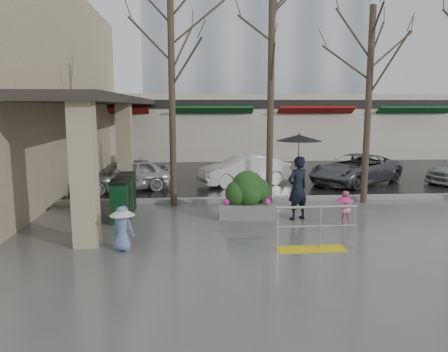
{
  "coord_description": "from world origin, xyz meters",
  "views": [
    {
      "loc": [
        -1.47,
        -10.68,
        3.26
      ],
      "look_at": [
        -0.49,
        1.56,
        1.3
      ],
      "focal_mm": 35.0,
      "sensor_mm": 36.0,
      "label": 1
    }
  ],
  "objects": [
    {
      "name": "tree_mideast",
      "position": [
        4.5,
        3.6,
        4.86
      ],
      "size": [
        3.2,
        3.2,
        6.5
      ],
      "color": "#382B21",
      "rests_on": "ground"
    },
    {
      "name": "pillar_front",
      "position": [
        -3.9,
        -0.5,
        1.75
      ],
      "size": [
        0.55,
        0.55,
        3.5
      ],
      "primitive_type": "cube",
      "color": "tan",
      "rests_on": "ground"
    },
    {
      "name": "handrail",
      "position": [
        1.36,
        -1.2,
        0.38
      ],
      "size": [
        1.9,
        0.5,
        1.03
      ],
      "color": "yellow",
      "rests_on": "ground"
    },
    {
      "name": "tree_west",
      "position": [
        -2.0,
        3.6,
        5.08
      ],
      "size": [
        3.2,
        3.2,
        6.8
      ],
      "color": "#382B21",
      "rests_on": "ground"
    },
    {
      "name": "planter",
      "position": [
        0.23,
        1.79,
        0.67
      ],
      "size": [
        1.72,
        1.04,
        1.41
      ],
      "rotation": [
        0.0,
        0.0,
        -0.15
      ],
      "color": "slate",
      "rests_on": "ground"
    },
    {
      "name": "ground",
      "position": [
        0.0,
        0.0,
        0.0
      ],
      "size": [
        120.0,
        120.0,
        0.0
      ],
      "primitive_type": "plane",
      "color": "#51514F",
      "rests_on": "ground"
    },
    {
      "name": "near_building",
      "position": [
        -9.0,
        8.0,
        4.0
      ],
      "size": [
        6.0,
        18.0,
        8.0
      ],
      "primitive_type": "cube",
      "color": "tan",
      "rests_on": "ground"
    },
    {
      "name": "canopy_slab",
      "position": [
        -4.8,
        8.0,
        3.62
      ],
      "size": [
        2.8,
        18.0,
        0.25
      ],
      "primitive_type": "cube",
      "color": "#2D2823",
      "rests_on": "pillar_front"
    },
    {
      "name": "office_tower",
      "position": [
        4.0,
        30.0,
        12.5
      ],
      "size": [
        18.0,
        12.0,
        25.0
      ],
      "primitive_type": "cube",
      "color": "#8C99A8",
      "rests_on": "ground"
    },
    {
      "name": "woman",
      "position": [
        1.65,
        1.51,
        1.45
      ],
      "size": [
        1.32,
        1.32,
        2.52
      ],
      "rotation": [
        0.0,
        0.0,
        3.58
      ],
      "color": "black",
      "rests_on": "ground"
    },
    {
      "name": "child_pink",
      "position": [
        2.78,
        0.76,
        0.55
      ],
      "size": [
        0.53,
        0.48,
        0.97
      ],
      "rotation": [
        0.0,
        0.0,
        2.98
      ],
      "color": "pink",
      "rests_on": "ground"
    },
    {
      "name": "car_b",
      "position": [
        0.81,
        7.24,
        0.63
      ],
      "size": [
        4.05,
        2.46,
        1.26
      ],
      "primitive_type": "imported",
      "rotation": [
        0.0,
        0.0,
        -1.25
      ],
      "color": "white",
      "rests_on": "ground"
    },
    {
      "name": "storefront_row",
      "position": [
        2.0,
        17.97,
        2.01
      ],
      "size": [
        34.0,
        6.74,
        4.0
      ],
      "color": "beige",
      "rests_on": "ground"
    },
    {
      "name": "street_asphalt",
      "position": [
        0.0,
        22.0,
        0.01
      ],
      "size": [
        120.0,
        36.0,
        0.01
      ],
      "primitive_type": "cube",
      "color": "black",
      "rests_on": "ground"
    },
    {
      "name": "pillar_back",
      "position": [
        -3.9,
        6.0,
        1.75
      ],
      "size": [
        0.55,
        0.55,
        3.5
      ],
      "primitive_type": "cube",
      "color": "tan",
      "rests_on": "ground"
    },
    {
      "name": "curb",
      "position": [
        0.0,
        4.0,
        0.07
      ],
      "size": [
        120.0,
        0.3,
        0.15
      ],
      "primitive_type": "cube",
      "color": "gray",
      "rests_on": "ground"
    },
    {
      "name": "tree_midwest",
      "position": [
        1.2,
        3.6,
        5.23
      ],
      "size": [
        3.2,
        3.2,
        7.0
      ],
      "color": "#382B21",
      "rests_on": "ground"
    },
    {
      "name": "news_boxes",
      "position": [
        -3.44,
        2.31,
        0.6
      ],
      "size": [
        0.49,
        2.16,
        1.2
      ],
      "rotation": [
        0.0,
        0.0,
        -0.0
      ],
      "color": "#0D3C1C",
      "rests_on": "ground"
    },
    {
      "name": "car_c",
      "position": [
        5.55,
        7.11,
        0.63
      ],
      "size": [
        4.92,
        4.31,
        1.26
      ],
      "primitive_type": "imported",
      "rotation": [
        0.0,
        0.0,
        -0.96
      ],
      "color": "#58595F",
      "rests_on": "ground"
    },
    {
      "name": "car_a",
      "position": [
        -3.94,
        6.35,
        0.63
      ],
      "size": [
        3.98,
        2.67,
        1.26
      ],
      "primitive_type": "imported",
      "rotation": [
        0.0,
        0.0,
        -1.22
      ],
      "color": "#B0B0B5",
      "rests_on": "ground"
    },
    {
      "name": "child_blue",
      "position": [
        -3.0,
        -0.94,
        0.62
      ],
      "size": [
        0.6,
        0.58,
        1.05
      ],
      "rotation": [
        0.0,
        0.0,
        2.75
      ],
      "color": "#667BB6",
      "rests_on": "ground"
    }
  ]
}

